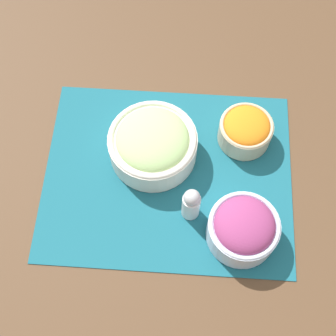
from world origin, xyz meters
TOP-DOWN VIEW (x-y plane):
  - ground_plane at (0.00, 0.00)m, footprint 3.00×3.00m
  - placemat at (0.00, 0.00)m, footprint 0.51×0.41m
  - carrot_bowl at (0.16, 0.10)m, footprint 0.11×0.11m
  - cucumber_bowl at (-0.03, 0.05)m, footprint 0.18×0.18m
  - onion_bowl at (0.15, -0.12)m, footprint 0.14×0.14m
  - pepper_shaker at (0.05, -0.08)m, footprint 0.04×0.04m

SIDE VIEW (x-z plane):
  - ground_plane at x=0.00m, z-range 0.00..0.00m
  - placemat at x=0.00m, z-range 0.00..0.00m
  - carrot_bowl at x=0.16m, z-range 0.01..0.07m
  - onion_bowl at x=0.15m, z-range 0.00..0.09m
  - cucumber_bowl at x=-0.03m, z-range 0.01..0.09m
  - pepper_shaker at x=0.05m, z-range 0.00..0.10m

